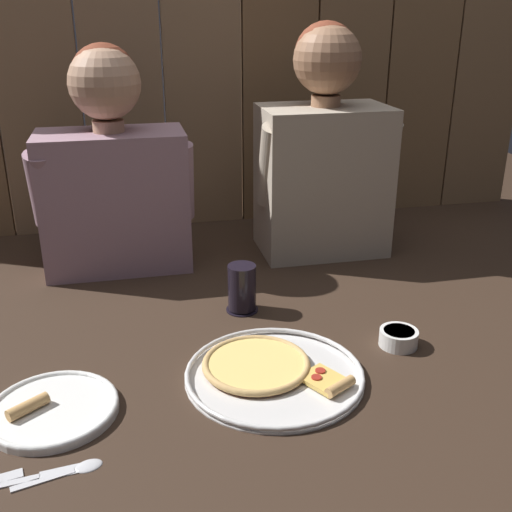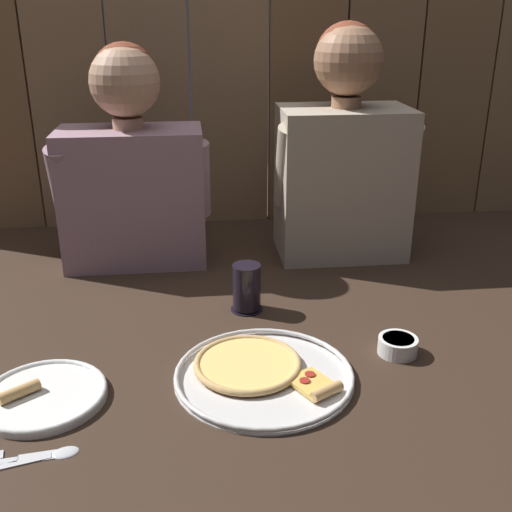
# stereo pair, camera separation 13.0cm
# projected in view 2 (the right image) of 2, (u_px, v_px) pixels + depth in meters

# --- Properties ---
(ground_plane) EXTENTS (3.20, 3.20, 0.00)m
(ground_plane) POSITION_uv_depth(u_px,v_px,m) (262.00, 354.00, 1.27)
(ground_plane) COLOR #332319
(pizza_tray) EXTENTS (0.35, 0.35, 0.03)m
(pizza_tray) POSITION_uv_depth(u_px,v_px,m) (260.00, 371.00, 1.20)
(pizza_tray) COLOR silver
(pizza_tray) RESTS_ON ground
(dinner_plate) EXTENTS (0.23, 0.23, 0.03)m
(dinner_plate) POSITION_uv_depth(u_px,v_px,m) (43.00, 395.00, 1.12)
(dinner_plate) COLOR white
(dinner_plate) RESTS_ON ground
(drinking_glass) EXTENTS (0.08, 0.08, 0.12)m
(drinking_glass) POSITION_uv_depth(u_px,v_px,m) (247.00, 288.00, 1.44)
(drinking_glass) COLOR black
(drinking_glass) RESTS_ON ground
(dipping_bowl) EXTENTS (0.08, 0.08, 0.04)m
(dipping_bowl) POSITION_uv_depth(u_px,v_px,m) (398.00, 345.00, 1.27)
(dipping_bowl) COLOR white
(dipping_bowl) RESTS_ON ground
(table_knife) EXTENTS (0.16, 0.04, 0.01)m
(table_knife) POSITION_uv_depth(u_px,v_px,m) (7.00, 461.00, 0.97)
(table_knife) COLOR silver
(table_knife) RESTS_ON ground
(table_spoon) EXTENTS (0.14, 0.06, 0.01)m
(table_spoon) POSITION_uv_depth(u_px,v_px,m) (51.00, 454.00, 0.98)
(table_spoon) COLOR silver
(table_spoon) RESTS_ON ground
(diner_left) EXTENTS (0.42, 0.21, 0.59)m
(diner_left) POSITION_uv_depth(u_px,v_px,m) (131.00, 167.00, 1.64)
(diner_left) COLOR gray
(diner_left) RESTS_ON ground
(diner_right) EXTENTS (0.39, 0.23, 0.64)m
(diner_right) POSITION_uv_depth(u_px,v_px,m) (343.00, 154.00, 1.70)
(diner_right) COLOR #B2A38E
(diner_right) RESTS_ON ground
(wooden_backdrop_wall) EXTENTS (2.19, 0.03, 1.11)m
(wooden_backdrop_wall) POSITION_uv_depth(u_px,v_px,m) (229.00, 47.00, 1.87)
(wooden_backdrop_wall) COLOR brown
(wooden_backdrop_wall) RESTS_ON ground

